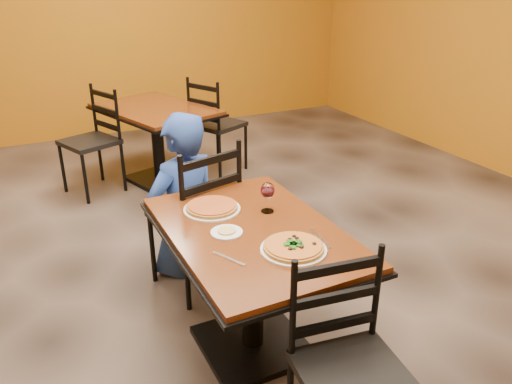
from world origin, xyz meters
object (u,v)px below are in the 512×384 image
table_main (252,262)px  chair_second_left (90,143)px  plate_far (212,209)px  wine_glass (268,196)px  chair_main_near (354,378)px  chair_main_far (194,215)px  table_second (157,127)px  pizza_far (212,206)px  diner (183,193)px  plate_main (293,250)px  chair_second_right (218,125)px  pizza_main (294,246)px  side_plate (227,232)px

table_main → chair_second_left: 2.67m
plate_far → wine_glass: (0.26, -0.15, 0.08)m
chair_main_near → chair_main_far: chair_main_far is taller
table_second → pizza_far: size_ratio=5.01×
table_main → chair_main_far: chair_main_far is taller
diner → wine_glass: (0.20, -0.85, 0.28)m
plate_main → wine_glass: (0.08, 0.42, 0.08)m
plate_main → plate_far: bearing=107.3°
chair_second_right → pizza_main: (-0.81, -2.92, 0.28)m
chair_main_near → plate_far: bearing=105.2°
plate_main → plate_far: same height
chair_main_far → diner: 0.26m
plate_main → table_main: bearing=105.4°
table_main → pizza_main: bearing=-74.6°
chair_main_far → side_plate: 0.77m
table_main → chair_second_left: bearing=98.4°
chair_second_right → pizza_main: size_ratio=3.48×
chair_main_far → chair_second_left: (-0.34, 1.90, -0.02)m
plate_far → pizza_far: bearing=45.0°
plate_far → side_plate: (-0.03, -0.28, 0.00)m
chair_second_right → plate_far: (-0.99, -2.35, 0.26)m
table_main → table_second: size_ratio=0.88×
chair_second_left → side_plate: size_ratio=6.11×
table_second → chair_main_far: chair_main_far is taller
table_second → diner: (-0.29, -1.65, 0.01)m
plate_far → wine_glass: wine_glass is taller
diner → side_plate: bearing=66.9°
chair_main_near → diner: size_ratio=0.83×
table_second → plate_main: plate_main is taller
chair_main_near → plate_far: chair_main_near is taller
chair_second_left → chair_main_near: bearing=-14.3°
chair_main_near → table_main: bearing=100.9°
plate_far → wine_glass: 0.31m
table_second → chair_second_right: size_ratio=1.42×
chair_second_right → pizza_far: 2.57m
plate_main → pizza_far: pizza_far is taller
chair_main_near → pizza_far: bearing=105.2°
table_second → plate_main: bearing=-93.4°
chair_second_right → chair_main_near: bearing=141.4°
chair_second_left → pizza_far: bearing=-14.5°
table_main → wine_glass: bearing=41.7°
chair_main_far → diner: (0.01, 0.25, 0.05)m
table_main → side_plate: side_plate is taller
chair_second_left → plate_far: bearing=-14.5°
chair_main_far → chair_second_left: bearing=-94.4°
chair_main_near → pizza_far: size_ratio=3.32×
chair_second_right → plate_main: chair_second_right is taller
chair_main_far → wine_glass: bearing=95.3°
plate_far → pizza_far: pizza_far is taller
chair_second_right → pizza_main: 3.05m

